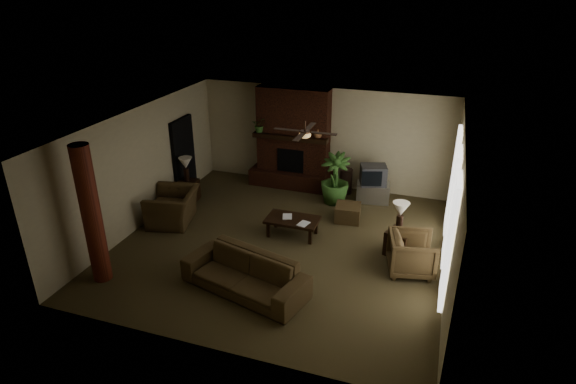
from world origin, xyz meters
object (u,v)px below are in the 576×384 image
(coffee_table, at_px, (292,221))
(floor_plant, at_px, (335,189))
(armchair_left, at_px, (173,202))
(floor_vase, at_px, (346,178))
(side_table_right, at_px, (399,243))
(log_column, at_px, (92,215))
(ottoman, at_px, (348,213))
(sofa, at_px, (245,268))
(lamp_left, at_px, (186,165))
(side_table_left, at_px, (188,191))
(armchair_right, at_px, (412,252))
(tv_stand, at_px, (373,192))
(lamp_right, at_px, (401,211))

(coffee_table, relative_size, floor_plant, 0.88)
(armchair_left, bearing_deg, floor_vase, 116.52)
(floor_plant, bearing_deg, side_table_right, -47.23)
(log_column, xyz_separation_m, ottoman, (4.10, 3.98, -1.20))
(side_table_right, bearing_deg, coffee_table, 178.84)
(sofa, bearing_deg, ottoman, 84.93)
(log_column, xyz_separation_m, lamp_left, (-0.20, 3.78, -0.40))
(armchair_left, bearing_deg, ottoman, 96.49)
(floor_vase, relative_size, side_table_right, 1.40)
(coffee_table, distance_m, lamp_left, 3.44)
(coffee_table, xyz_separation_m, side_table_left, (-3.23, 0.92, -0.10))
(coffee_table, bearing_deg, sofa, -95.08)
(armchair_right, bearing_deg, floor_vase, 18.86)
(tv_stand, bearing_deg, ottoman, -115.64)
(log_column, height_order, armchair_right, log_column)
(ottoman, relative_size, lamp_left, 0.92)
(armchair_left, relative_size, floor_vase, 1.60)
(log_column, height_order, side_table_left, log_column)
(coffee_table, bearing_deg, side_table_right, -1.16)
(tv_stand, distance_m, side_table_left, 4.92)
(floor_plant, xyz_separation_m, lamp_right, (1.88, -2.02, 0.62))
(floor_vase, bearing_deg, lamp_left, -155.71)
(ottoman, relative_size, lamp_right, 0.92)
(sofa, xyz_separation_m, floor_vase, (0.87, 5.00, -0.05))
(tv_stand, xyz_separation_m, floor_plant, (-0.95, -0.41, 0.13))
(tv_stand, xyz_separation_m, lamp_right, (0.93, -2.43, 0.75))
(tv_stand, distance_m, side_table_right, 2.66)
(sofa, height_order, armchair_left, armchair_left)
(armchair_left, xyz_separation_m, armchair_right, (5.68, -0.36, -0.08))
(coffee_table, bearing_deg, armchair_right, -13.36)
(log_column, xyz_separation_m, floor_vase, (3.71, 5.55, -0.97))
(log_column, relative_size, tv_stand, 3.29)
(armchair_left, distance_m, ottoman, 4.26)
(floor_vase, height_order, side_table_left, floor_vase)
(sofa, distance_m, lamp_right, 3.49)
(armchair_left, height_order, side_table_left, armchair_left)
(armchair_left, relative_size, floor_plant, 0.91)
(log_column, distance_m, ottoman, 5.84)
(armchair_right, height_order, ottoman, armchair_right)
(armchair_left, bearing_deg, side_table_right, 79.28)
(lamp_right, bearing_deg, side_table_right, -52.68)
(side_table_right, bearing_deg, floor_plant, 132.77)
(lamp_right, bearing_deg, log_column, -152.42)
(coffee_table, relative_size, ottoman, 2.00)
(tv_stand, relative_size, side_table_left, 1.55)
(floor_plant, relative_size, lamp_left, 2.09)
(log_column, xyz_separation_m, tv_stand, (4.50, 5.26, -1.15))
(coffee_table, relative_size, floor_vase, 1.56)
(sofa, distance_m, floor_plant, 4.37)
(tv_stand, bearing_deg, lamp_left, -170.82)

